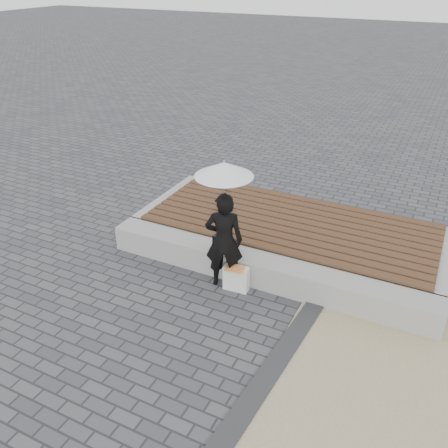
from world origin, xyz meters
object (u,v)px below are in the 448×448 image
Objects in this scene: woman at (224,241)px; parasol at (224,169)px; canvas_tote at (236,278)px; seating_ledge at (263,270)px; handbag at (224,245)px.

parasol is (0.00, -0.00, 1.08)m from woman.
woman reaches higher than canvas_tote.
handbag is (-0.58, -0.10, 0.33)m from seating_ledge.
canvas_tote is (0.22, -0.05, -0.54)m from woman.
canvas_tote is (0.32, -0.25, -0.34)m from handbag.
seating_ledge is at bearing 20.18° from handbag.
woman is at bearing 163.45° from canvas_tote.
parasol reaches higher than woman.
parasol reaches higher than handbag.
parasol is (-0.49, -0.30, 1.61)m from seating_ledge.
canvas_tote is at bearing 146.14° from woman.
seating_ledge is 0.78m from woman.
parasol is at bearing -54.61° from handbag.
parasol is at bearing 82.73° from woman.
parasol is 2.64× the size of canvas_tote.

